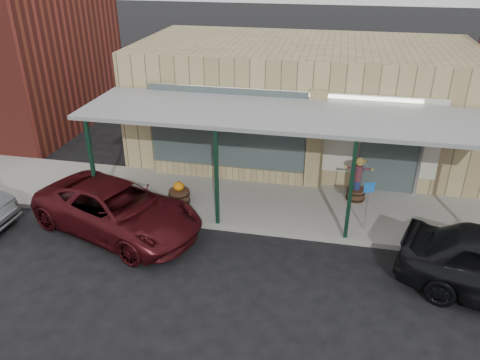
% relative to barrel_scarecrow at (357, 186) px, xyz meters
% --- Properties ---
extents(ground, '(120.00, 120.00, 0.00)m').
position_rel_barrel_scarecrow_xyz_m(ground, '(-2.10, -4.38, -0.64)').
color(ground, black).
rests_on(ground, ground).
extents(sidewalk, '(40.00, 3.20, 0.15)m').
position_rel_barrel_scarecrow_xyz_m(sidewalk, '(-2.10, -0.78, -0.57)').
color(sidewalk, gray).
rests_on(sidewalk, ground).
extents(storefront, '(12.00, 6.25, 4.20)m').
position_rel_barrel_scarecrow_xyz_m(storefront, '(-2.10, 3.79, 1.45)').
color(storefront, tan).
rests_on(storefront, ground).
extents(awning, '(12.00, 3.00, 3.04)m').
position_rel_barrel_scarecrow_xyz_m(awning, '(-2.10, -0.82, 2.37)').
color(awning, slate).
rests_on(awning, ground).
extents(block_buildings_near, '(61.00, 8.00, 8.00)m').
position_rel_barrel_scarecrow_xyz_m(block_buildings_near, '(-0.09, 4.82, 3.12)').
color(block_buildings_near, maroon).
rests_on(block_buildings_near, ground).
extents(barrel_scarecrow, '(0.84, 0.74, 1.45)m').
position_rel_barrel_scarecrow_xyz_m(barrel_scarecrow, '(0.00, 0.00, 0.00)').
color(barrel_scarecrow, '#462B1C').
rests_on(barrel_scarecrow, sidewalk).
extents(barrel_pumpkin, '(0.77, 0.77, 0.75)m').
position_rel_barrel_scarecrow_xyz_m(barrel_pumpkin, '(-5.36, -1.30, -0.22)').
color(barrel_pumpkin, '#462B1C').
rests_on(barrel_pumpkin, sidewalk).
extents(handicap_sign, '(0.29, 0.12, 1.46)m').
position_rel_barrel_scarecrow_xyz_m(handicap_sign, '(0.21, -1.69, 0.45)').
color(handicap_sign, gray).
rests_on(handicap_sign, sidewalk).
extents(car_maroon, '(5.49, 3.86, 1.39)m').
position_rel_barrel_scarecrow_xyz_m(car_maroon, '(-6.61, -2.95, 0.05)').
color(car_maroon, '#420D11').
rests_on(car_maroon, ground).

